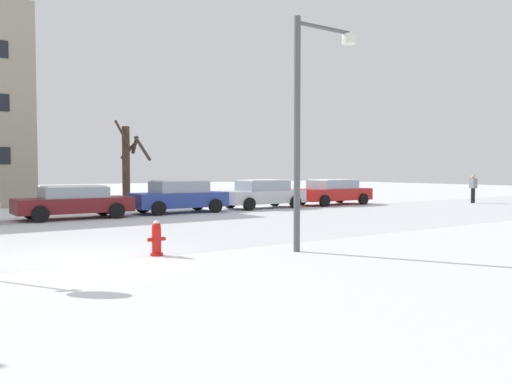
# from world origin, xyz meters

# --- Properties ---
(ground_plane) EXTENTS (120.00, 120.00, 0.00)m
(ground_plane) POSITION_xyz_m (0.00, 0.00, 0.00)
(ground_plane) COLOR white
(road_surface) EXTENTS (80.00, 9.99, 0.00)m
(road_surface) POSITION_xyz_m (0.00, 3.99, 0.00)
(road_surface) COLOR silver
(road_surface) RESTS_ON ground
(fire_hydrant) EXTENTS (0.44, 0.30, 0.83)m
(fire_hydrant) POSITION_xyz_m (1.62, -0.80, 0.42)
(fire_hydrant) COLOR red
(fire_hydrant) RESTS_ON ground
(street_lamp) EXTENTS (2.00, 0.36, 5.72)m
(street_lamp) POSITION_xyz_m (5.07, -2.21, 3.52)
(street_lamp) COLOR #4C4F54
(street_lamp) RESTS_ON ground
(parked_car_maroon) EXTENTS (4.59, 2.03, 1.36)m
(parked_car_maroon) POSITION_xyz_m (2.67, 9.60, 0.71)
(parked_car_maroon) COLOR maroon
(parked_car_maroon) RESTS_ON ground
(parked_car_blue) EXTENTS (4.41, 2.03, 1.53)m
(parked_car_blue) POSITION_xyz_m (7.53, 9.77, 0.77)
(parked_car_blue) COLOR #283D93
(parked_car_blue) RESTS_ON ground
(parked_car_silver) EXTENTS (4.46, 2.05, 1.49)m
(parked_car_silver) POSITION_xyz_m (12.39, 9.87, 0.76)
(parked_car_silver) COLOR silver
(parked_car_silver) RESTS_ON ground
(parked_car_red) EXTENTS (4.56, 2.19, 1.45)m
(parked_car_red) POSITION_xyz_m (17.25, 9.77, 0.75)
(parked_car_red) COLOR red
(parked_car_red) RESTS_ON ground
(pedestrian_crossing) EXTENTS (0.46, 0.46, 1.71)m
(pedestrian_crossing) POSITION_xyz_m (25.13, 5.98, 1.00)
(pedestrian_crossing) COLOR black
(pedestrian_crossing) RESTS_ON ground
(tree_far_right) EXTENTS (2.00, 1.99, 4.52)m
(tree_far_right) POSITION_xyz_m (6.56, 13.64, 2.32)
(tree_far_right) COLOR #423326
(tree_far_right) RESTS_ON ground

